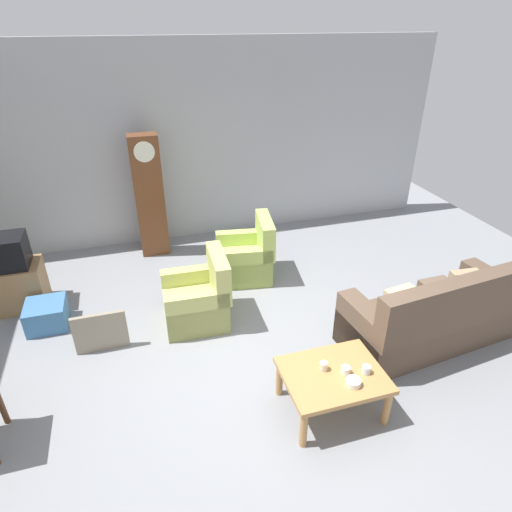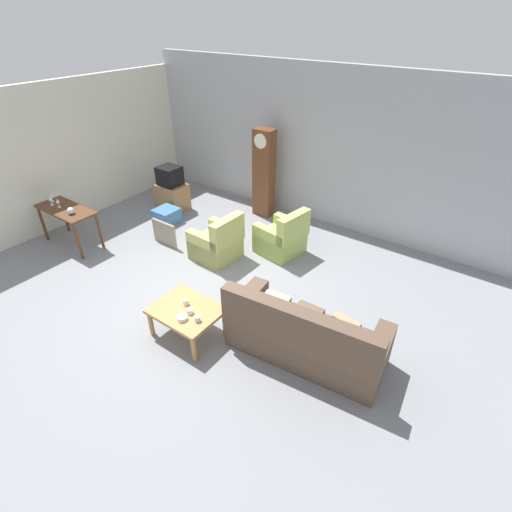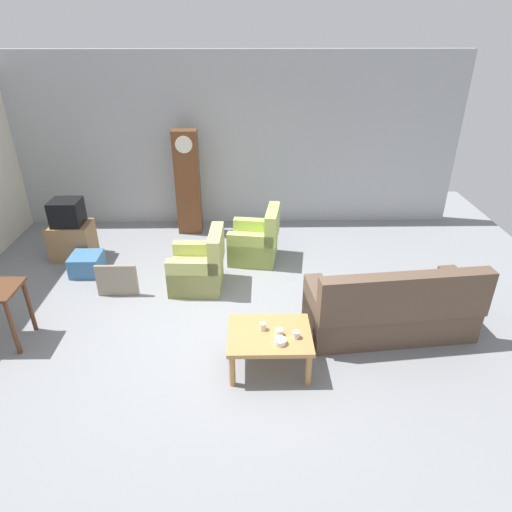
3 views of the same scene
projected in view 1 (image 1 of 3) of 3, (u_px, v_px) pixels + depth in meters
ground_plane at (263, 364)px, 4.92m from camera, size 10.40×10.40×0.00m
garage_door_wall at (198, 144)px, 7.16m from camera, size 8.40×0.16×3.20m
couch_floral at (434, 317)px, 5.11m from camera, size 2.18×1.09×1.04m
armchair_olive_near at (199, 300)px, 5.49m from camera, size 0.82×0.79×0.92m
armchair_olive_far at (247, 258)px, 6.45m from camera, size 0.90×0.87×0.92m
coffee_table_wood at (333, 378)px, 4.19m from camera, size 0.96×0.76×0.46m
grandfather_clock at (149, 197)px, 6.79m from camera, size 0.44×0.30×1.94m
tv_stand_cabinet at (17, 286)px, 5.77m from camera, size 0.68×0.52×0.62m
tv_crt at (6, 252)px, 5.52m from camera, size 0.48×0.44×0.42m
framed_picture_leaning at (101, 332)px, 5.02m from camera, size 0.60×0.05×0.50m
storage_box_blue at (47, 315)px, 5.46m from camera, size 0.47×0.48×0.32m
cup_white_porcelain at (346, 370)px, 4.13m from camera, size 0.09×0.09×0.08m
cup_blue_rimmed at (366, 370)px, 4.14m from camera, size 0.08×0.08×0.08m
cup_cream_tall at (324, 366)px, 4.17m from camera, size 0.08×0.08×0.09m
bowl_white_stacked at (353, 382)px, 4.01m from camera, size 0.14×0.14×0.06m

